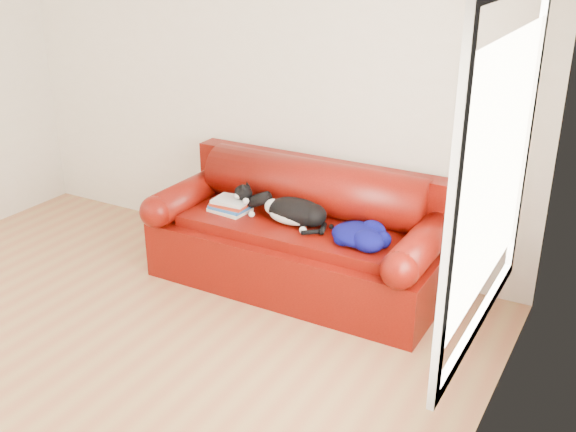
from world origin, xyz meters
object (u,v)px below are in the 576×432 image
Objects in this scene: sofa_base at (298,254)px; book_stack at (231,205)px; cat at (295,212)px; blanket at (360,234)px.

book_stack is (-0.52, -0.08, 0.31)m from sofa_base.
cat is at bearing -87.44° from sofa_base.
blanket is (0.53, -0.05, -0.03)m from cat.
sofa_base is 7.05× the size of book_stack.
cat reaches higher than blanket.
cat is (0.00, -0.06, 0.35)m from sofa_base.
book_stack is at bearing -172.07° from cat.
cat is at bearing 174.09° from blanket.
blanket reaches higher than book_stack.
cat is 0.53m from blanket.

